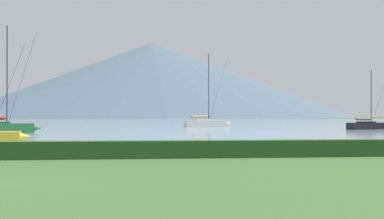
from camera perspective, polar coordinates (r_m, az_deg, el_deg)
name	(u,v)px	position (r m, az deg, el deg)	size (l,w,h in m)	color
harbor_water	(101,123)	(155.72, -9.08, -1.32)	(320.00, 246.00, 0.00)	#8499A8
hedge_line	(5,150)	(30.23, -18.18, -3.91)	(80.00, 1.20, 0.90)	#284C23
sailboat_slip_2	(369,125)	(90.59, 17.26, -1.51)	(7.57, 3.55, 9.01)	black
sailboat_slip_5	(206,123)	(104.19, 1.40, -1.32)	(8.92, 3.43, 13.38)	white
sailboat_slip_7	(2,127)	(72.91, -18.42, -1.67)	(8.71, 4.57, 13.10)	#236B38
distant_hill_central_peak	(153,80)	(426.16, -3.94, 2.96)	(289.83, 289.83, 55.91)	#4C6070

